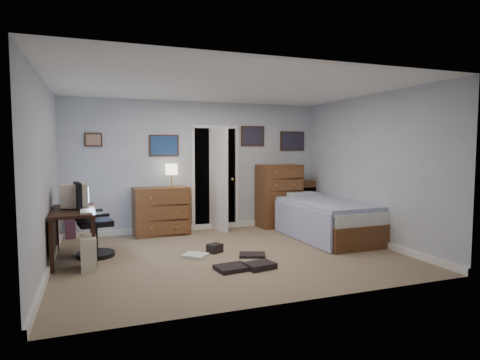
% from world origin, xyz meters
% --- Properties ---
extents(floor, '(5.00, 4.00, 0.02)m').
position_xyz_m(floor, '(0.00, 0.00, -0.01)').
color(floor, gray).
rests_on(floor, ground).
extents(computer_desk, '(0.62, 1.28, 0.73)m').
position_xyz_m(computer_desk, '(-2.29, 0.52, 0.56)').
color(computer_desk, black).
rests_on(computer_desk, floor).
extents(crt_monitor, '(0.39, 0.36, 0.35)m').
position_xyz_m(crt_monitor, '(-2.18, 0.67, 0.91)').
color(crt_monitor, beige).
rests_on(crt_monitor, computer_desk).
extents(keyboard, '(0.16, 0.39, 0.02)m').
position_xyz_m(keyboard, '(-2.02, 0.17, 0.74)').
color(keyboard, beige).
rests_on(keyboard, computer_desk).
extents(pc_tower, '(0.21, 0.41, 0.44)m').
position_xyz_m(pc_tower, '(-2.00, -0.03, 0.22)').
color(pc_tower, beige).
rests_on(pc_tower, floor).
extents(office_chair, '(0.62, 0.62, 1.11)m').
position_xyz_m(office_chair, '(-1.97, 0.58, 0.43)').
color(office_chair, black).
rests_on(office_chair, floor).
extents(media_stack, '(0.17, 0.17, 0.84)m').
position_xyz_m(media_stack, '(-2.32, 2.01, 0.42)').
color(media_stack, maroon).
rests_on(media_stack, floor).
extents(low_dresser, '(1.02, 0.55, 0.88)m').
position_xyz_m(low_dresser, '(-0.75, 1.77, 0.44)').
color(low_dresser, brown).
rests_on(low_dresser, floor).
extents(table_lamp, '(0.23, 0.23, 0.43)m').
position_xyz_m(table_lamp, '(-0.55, 1.78, 1.20)').
color(table_lamp, gold).
rests_on(table_lamp, low_dresser).
extents(doorway, '(0.96, 1.12, 2.05)m').
position_xyz_m(doorway, '(0.35, 2.27, 1.00)').
color(doorway, black).
rests_on(doorway, floor).
extents(tall_dresser, '(0.89, 0.55, 1.27)m').
position_xyz_m(tall_dresser, '(1.64, 1.75, 0.63)').
color(tall_dresser, brown).
rests_on(tall_dresser, floor).
extents(headboard_bookcase, '(1.02, 0.28, 0.91)m').
position_xyz_m(headboard_bookcase, '(2.28, 1.86, 0.48)').
color(headboard_bookcase, brown).
rests_on(headboard_bookcase, floor).
extents(bed, '(1.23, 2.23, 0.72)m').
position_xyz_m(bed, '(1.98, 0.55, 0.34)').
color(bed, brown).
rests_on(bed, floor).
extents(wall_posters, '(4.38, 0.04, 0.60)m').
position_xyz_m(wall_posters, '(0.57, 1.98, 1.75)').
color(wall_posters, '#331E11').
rests_on(wall_posters, floor).
extents(floor_clutter, '(1.26, 1.29, 0.13)m').
position_xyz_m(floor_clutter, '(-0.09, -0.41, 0.04)').
color(floor_clutter, black).
rests_on(floor_clutter, floor).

